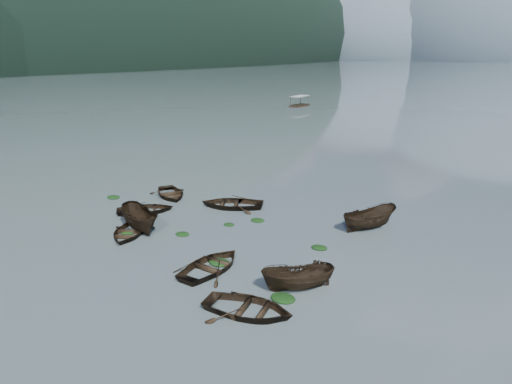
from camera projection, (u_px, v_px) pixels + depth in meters
The scene contains 21 objects.
ground_plane at pixel (137, 281), 24.82m from camera, with size 2400.00×2400.00×0.00m, color #4B595E.
haze_mtn_a at pixel (390, 59), 883.46m from camera, with size 520.00×520.00×280.00m, color #475666.
haze_mtn_b at pixel (506, 59), 780.43m from camera, with size 520.00×520.00×340.00m, color #475666.
rowboat_0 at pixel (129, 235), 31.15m from camera, with size 2.96×4.15×0.86m, color black.
rowboat_1 at pixel (146, 212), 35.53m from camera, with size 3.08×4.31×0.89m, color black.
rowboat_2 at pixel (141, 230), 32.10m from camera, with size 1.84×4.89×1.89m, color black.
rowboat_3 at pixel (212, 270), 26.16m from camera, with size 3.25×4.56×0.94m, color black.
rowboat_4 at pixel (248, 313), 21.80m from camera, with size 3.20×4.48×0.93m, color black.
rowboat_5 at pixel (298, 289), 24.01m from camera, with size 1.52×4.04×1.56m, color black.
rowboat_6 at pixel (171, 196), 39.46m from camera, with size 3.17×4.44×0.92m, color black.
rowboat_7 at pixel (232, 207), 36.77m from camera, with size 3.56×4.98×1.03m, color black.
rowboat_8 at pixel (369, 228), 32.35m from camera, with size 1.70×4.53×1.75m, color black.
weed_clump_0 at pixel (128, 233), 31.48m from camera, with size 1.01×0.83×0.22m, color black.
weed_clump_1 at pixel (182, 235), 31.16m from camera, with size 1.03×0.82×0.23m, color black.
weed_clump_2 at pixel (219, 264), 26.92m from camera, with size 1.33×1.07×0.29m, color black.
weed_clump_3 at pixel (229, 225), 32.93m from camera, with size 0.81×0.68×0.18m, color black.
weed_clump_4 at pixel (283, 300), 23.01m from camera, with size 1.32×1.05×0.27m, color black.
weed_clump_5 at pixel (113, 198), 39.05m from camera, with size 1.18×0.96×0.25m, color black.
weed_clump_6 at pixel (258, 221), 33.73m from camera, with size 1.06×0.89×0.22m, color black.
weed_clump_7 at pixel (319, 248), 28.99m from camera, with size 1.06×0.85×0.23m, color black.
pontoon_left at pixel (299, 106), 105.41m from camera, with size 2.44×5.86×2.25m, color black, non-canonical shape.
Camera 1 is at (17.46, -15.30, 11.96)m, focal length 32.00 mm.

